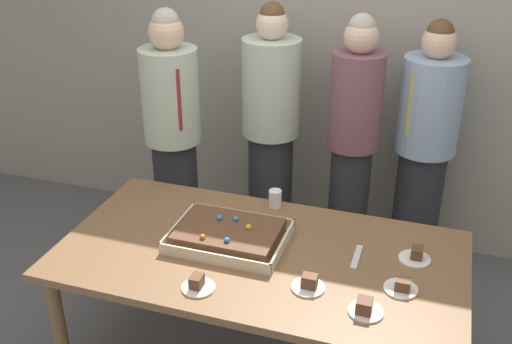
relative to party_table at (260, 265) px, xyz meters
name	(u,v)px	position (x,y,z in m)	size (l,w,h in m)	color
interior_back_panel	(335,27)	(0.00, 1.60, 0.82)	(8.00, 0.12, 3.00)	#9E998E
party_table	(260,265)	(0.00, 0.00, 0.00)	(1.95, 1.03, 0.76)	brown
sheet_cake	(229,235)	(-0.17, 0.04, 0.12)	(0.56, 0.42, 0.11)	beige
plated_slice_near_left	(402,287)	(0.68, -0.09, 0.10)	(0.15, 0.15, 0.06)	white
plated_slice_near_right	(309,284)	(0.29, -0.20, 0.10)	(0.15, 0.15, 0.07)	white
plated_slice_far_left	(365,308)	(0.55, -0.29, 0.10)	(0.15, 0.15, 0.07)	white
plated_slice_far_right	(198,284)	(-0.17, -0.35, 0.10)	(0.15, 0.15, 0.07)	white
plated_slice_center_front	(416,256)	(0.72, 0.17, 0.10)	(0.15, 0.15, 0.06)	white
drink_cup_nearest	(275,199)	(-0.06, 0.45, 0.13)	(0.07, 0.07, 0.10)	white
cake_server_utensil	(357,257)	(0.45, 0.10, 0.08)	(0.03, 0.20, 0.01)	silver
person_serving_front	(424,150)	(0.67, 1.26, 0.17)	(0.37, 0.37, 1.67)	#28282D
person_green_shirt_behind	(353,145)	(0.24, 1.12, 0.21)	(0.32, 0.32, 1.70)	#28282D
person_striped_tie_right	(271,135)	(-0.29, 1.11, 0.21)	(0.37, 0.37, 1.73)	#28282D
person_far_right_suit	(173,141)	(-0.84, 0.81, 0.21)	(0.35, 0.35, 1.72)	#28282D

